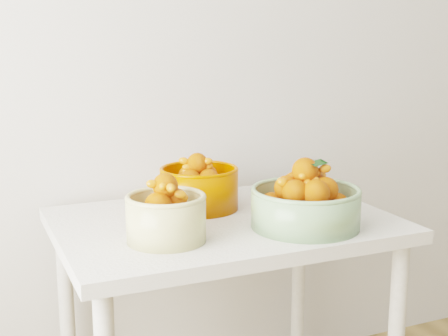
{
  "coord_description": "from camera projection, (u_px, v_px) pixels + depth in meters",
  "views": [
    {
      "loc": [
        -1.12,
        -0.07,
        1.29
      ],
      "look_at": [
        -0.42,
        1.54,
        0.92
      ],
      "focal_mm": 50.0,
      "sensor_mm": 36.0,
      "label": 1
    }
  ],
  "objects": [
    {
      "name": "table",
      "position": [
        224.0,
        248.0,
        1.91
      ],
      "size": [
        1.0,
        0.7,
        0.75
      ],
      "color": "silver",
      "rests_on": "ground"
    },
    {
      "name": "bowl_cream",
      "position": [
        166.0,
        215.0,
        1.67
      ],
      "size": [
        0.23,
        0.23,
        0.19
      ],
      "rotation": [
        0.0,
        0.0,
        0.07
      ],
      "color": "#C8BC7D",
      "rests_on": "table"
    },
    {
      "name": "bowl_green",
      "position": [
        306.0,
        204.0,
        1.8
      ],
      "size": [
        0.4,
        0.4,
        0.2
      ],
      "rotation": [
        0.0,
        0.0,
        -0.32
      ],
      "color": "#7CA071",
      "rests_on": "table"
    },
    {
      "name": "bowl_orange",
      "position": [
        199.0,
        187.0,
        1.99
      ],
      "size": [
        0.29,
        0.29,
        0.18
      ],
      "rotation": [
        0.0,
        0.0,
        0.18
      ],
      "color": "#CC4700",
      "rests_on": "table"
    }
  ]
}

